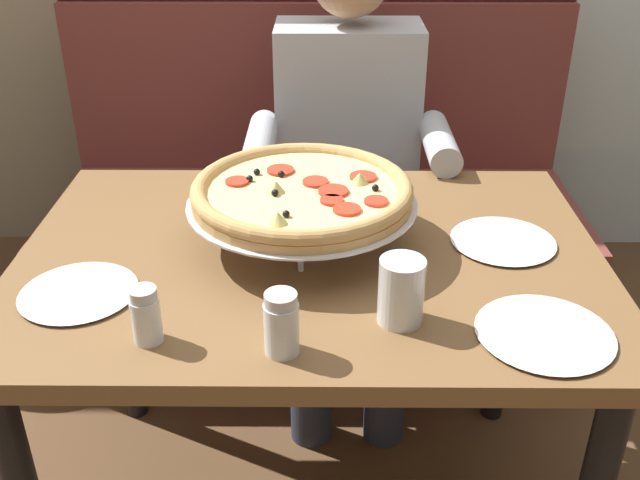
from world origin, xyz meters
TOP-DOWN VIEW (x-y plane):
  - booth_bench at (0.00, 0.88)m, footprint 1.63×0.78m
  - dining_table at (0.00, 0.00)m, footprint 1.16×0.82m
  - diner_main at (0.09, 0.61)m, footprint 0.54×0.64m
  - pizza at (-0.02, 0.05)m, footprint 0.46×0.46m
  - shaker_oregano at (-0.04, -0.32)m, footprint 0.06×0.06m
  - shaker_parmesan at (-0.26, -0.29)m, footprint 0.05×0.05m
  - plate_near_left at (-0.42, -0.16)m, footprint 0.21×0.21m
  - plate_near_right at (0.39, -0.28)m, footprint 0.23×0.23m
  - plate_far_side at (0.39, 0.04)m, footprint 0.21×0.21m
  - drinking_glass at (0.16, -0.23)m, footprint 0.08×0.08m
  - patio_chair at (1.17, 2.26)m, footprint 0.42×0.42m

SIDE VIEW (x-z plane):
  - booth_bench at x=0.00m, z-range -0.17..0.96m
  - patio_chair at x=1.17m, z-range 0.09..0.95m
  - dining_table at x=0.00m, z-range 0.27..1.00m
  - diner_main at x=0.09m, z-range 0.07..1.35m
  - plate_near_right at x=0.39m, z-range 0.73..0.75m
  - plate_near_left at x=-0.42m, z-range 0.73..0.75m
  - plate_far_side at x=0.39m, z-range 0.73..0.75m
  - shaker_parmesan at x=-0.26m, z-range 0.72..0.82m
  - shaker_oregano at x=-0.04m, z-range 0.72..0.83m
  - drinking_glass at x=0.16m, z-range 0.72..0.84m
  - pizza at x=-0.02m, z-range 0.76..0.91m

